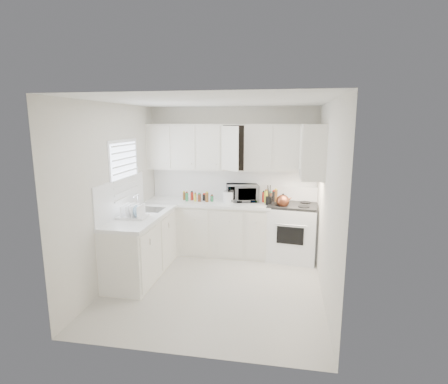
% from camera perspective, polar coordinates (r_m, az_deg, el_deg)
% --- Properties ---
extents(floor, '(3.20, 3.20, 0.00)m').
position_cam_1_polar(floor, '(5.32, -1.36, -14.80)').
color(floor, beige).
rests_on(floor, ground).
extents(ceiling, '(3.20, 3.20, 0.00)m').
position_cam_1_polar(ceiling, '(4.80, -1.51, 14.39)').
color(ceiling, white).
rests_on(ceiling, ground).
extents(wall_back, '(3.00, 0.00, 3.00)m').
position_cam_1_polar(wall_back, '(6.45, 1.40, 1.96)').
color(wall_back, silver).
rests_on(wall_back, ground).
extents(wall_front, '(3.00, 0.00, 3.00)m').
position_cam_1_polar(wall_front, '(3.40, -6.83, -6.57)').
color(wall_front, silver).
rests_on(wall_front, ground).
extents(wall_left, '(0.00, 3.20, 3.20)m').
position_cam_1_polar(wall_left, '(5.39, -17.25, -0.36)').
color(wall_left, silver).
rests_on(wall_left, ground).
extents(wall_right, '(0.00, 3.20, 3.20)m').
position_cam_1_polar(wall_right, '(4.83, 16.28, -1.60)').
color(wall_right, silver).
rests_on(wall_right, ground).
extents(window_blinds, '(0.06, 0.96, 1.06)m').
position_cam_1_polar(window_blinds, '(5.65, -15.60, 2.82)').
color(window_blinds, white).
rests_on(window_blinds, wall_left).
extents(lower_cabinets_back, '(2.22, 0.60, 0.90)m').
position_cam_1_polar(lower_cabinets_back, '(6.42, -2.51, -5.88)').
color(lower_cabinets_back, silver).
rests_on(lower_cabinets_back, floor).
extents(lower_cabinets_left, '(0.60, 1.60, 0.90)m').
position_cam_1_polar(lower_cabinets_left, '(5.67, -13.09, -8.52)').
color(lower_cabinets_left, silver).
rests_on(lower_cabinets_left, floor).
extents(countertop_back, '(2.24, 0.64, 0.05)m').
position_cam_1_polar(countertop_back, '(6.29, -2.56, -1.76)').
color(countertop_back, white).
rests_on(countertop_back, lower_cabinets_back).
extents(countertop_left, '(0.64, 1.62, 0.05)m').
position_cam_1_polar(countertop_left, '(5.52, -13.21, -3.88)').
color(countertop_left, white).
rests_on(countertop_left, lower_cabinets_left).
extents(backsplash_back, '(2.98, 0.02, 0.55)m').
position_cam_1_polar(backsplash_back, '(6.45, 1.38, 1.29)').
color(backsplash_back, white).
rests_on(backsplash_back, wall_back).
extents(backsplash_left, '(0.02, 1.60, 0.55)m').
position_cam_1_polar(backsplash_left, '(5.58, -16.18, -0.71)').
color(backsplash_left, white).
rests_on(backsplash_left, wall_left).
extents(upper_cabinets_back, '(3.00, 0.33, 0.80)m').
position_cam_1_polar(upper_cabinets_back, '(6.26, 1.18, 3.53)').
color(upper_cabinets_back, silver).
rests_on(upper_cabinets_back, wall_back).
extents(upper_cabinets_right, '(0.33, 0.90, 0.80)m').
position_cam_1_polar(upper_cabinets_right, '(5.59, 13.84, 2.29)').
color(upper_cabinets_right, silver).
rests_on(upper_cabinets_right, wall_right).
extents(sink, '(0.42, 0.38, 0.30)m').
position_cam_1_polar(sink, '(5.80, -11.92, -1.63)').
color(sink, gray).
rests_on(sink, countertop_left).
extents(stove, '(0.89, 0.76, 1.24)m').
position_cam_1_polar(stove, '(6.20, 11.00, -5.07)').
color(stove, white).
rests_on(stove, floor).
extents(tea_kettle, '(0.27, 0.23, 0.25)m').
position_cam_1_polar(tea_kettle, '(5.93, 9.44, -1.31)').
color(tea_kettle, maroon).
rests_on(tea_kettle, stove).
extents(frying_pan, '(0.38, 0.50, 0.04)m').
position_cam_1_polar(frying_pan, '(6.27, 12.75, -1.69)').
color(frying_pan, black).
rests_on(frying_pan, stove).
extents(microwave, '(0.61, 0.44, 0.37)m').
position_cam_1_polar(microwave, '(6.29, 2.97, 0.18)').
color(microwave, gray).
rests_on(microwave, countertop_back).
extents(rice_cooker, '(0.25, 0.25, 0.23)m').
position_cam_1_polar(rice_cooker, '(6.21, 0.87, -0.63)').
color(rice_cooker, white).
rests_on(rice_cooker, countertop_back).
extents(paper_towel, '(0.12, 0.12, 0.27)m').
position_cam_1_polar(paper_towel, '(6.34, 0.98, -0.18)').
color(paper_towel, white).
rests_on(paper_towel, countertop_back).
extents(utensil_crock, '(0.13, 0.13, 0.35)m').
position_cam_1_polar(utensil_crock, '(6.03, 7.23, -0.44)').
color(utensil_crock, black).
rests_on(utensil_crock, countertop_back).
extents(dish_rack, '(0.42, 0.31, 0.23)m').
position_cam_1_polar(dish_rack, '(5.36, -14.53, -2.85)').
color(dish_rack, white).
rests_on(dish_rack, countertop_left).
extents(spice_left_0, '(0.06, 0.06, 0.13)m').
position_cam_1_polar(spice_left_0, '(6.51, -6.28, -0.57)').
color(spice_left_0, brown).
rests_on(spice_left_0, countertop_back).
extents(spice_left_1, '(0.06, 0.06, 0.13)m').
position_cam_1_polar(spice_left_1, '(6.40, -5.86, -0.76)').
color(spice_left_1, '#297B45').
rests_on(spice_left_1, countertop_back).
extents(spice_left_2, '(0.06, 0.06, 0.13)m').
position_cam_1_polar(spice_left_2, '(6.47, -5.00, -0.62)').
color(spice_left_2, red).
rests_on(spice_left_2, countertop_back).
extents(spice_left_3, '(0.06, 0.06, 0.13)m').
position_cam_1_polar(spice_left_3, '(6.36, -4.56, -0.81)').
color(spice_left_3, gold).
rests_on(spice_left_3, countertop_back).
extents(spice_left_4, '(0.06, 0.06, 0.13)m').
position_cam_1_polar(spice_left_4, '(6.43, -3.71, -0.67)').
color(spice_left_4, brown).
rests_on(spice_left_4, countertop_back).
extents(spice_left_5, '(0.06, 0.06, 0.13)m').
position_cam_1_polar(spice_left_5, '(6.33, -3.24, -0.86)').
color(spice_left_5, black).
rests_on(spice_left_5, countertop_back).
extents(spice_left_6, '(0.06, 0.06, 0.13)m').
position_cam_1_polar(spice_left_6, '(6.40, -2.40, -0.72)').
color(spice_left_6, brown).
rests_on(spice_left_6, countertop_back).
extents(spice_left_7, '(0.06, 0.06, 0.13)m').
position_cam_1_polar(spice_left_7, '(6.29, -1.91, -0.91)').
color(spice_left_7, '#297B45').
rests_on(spice_left_7, countertop_back).
extents(sauce_right_0, '(0.06, 0.06, 0.19)m').
position_cam_1_polar(sauce_right_0, '(6.29, 6.42, -0.69)').
color(sauce_right_0, red).
rests_on(sauce_right_0, countertop_back).
extents(sauce_right_1, '(0.06, 0.06, 0.19)m').
position_cam_1_polar(sauce_right_1, '(6.23, 6.89, -0.82)').
color(sauce_right_1, gold).
rests_on(sauce_right_1, countertop_back).
extents(sauce_right_2, '(0.06, 0.06, 0.19)m').
position_cam_1_polar(sauce_right_2, '(6.29, 7.42, -0.73)').
color(sauce_right_2, brown).
rests_on(sauce_right_2, countertop_back).
extents(sauce_right_3, '(0.06, 0.06, 0.19)m').
position_cam_1_polar(sauce_right_3, '(6.23, 7.90, -0.86)').
color(sauce_right_3, black).
rests_on(sauce_right_3, countertop_back).
extents(sauce_right_4, '(0.06, 0.06, 0.19)m').
position_cam_1_polar(sauce_right_4, '(6.29, 8.42, -0.76)').
color(sauce_right_4, brown).
rests_on(sauce_right_4, countertop_back).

